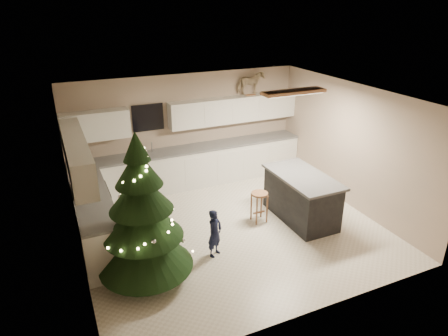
{
  "coord_description": "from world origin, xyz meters",
  "views": [
    {
      "loc": [
        -2.88,
        -6.04,
        4.14
      ],
      "look_at": [
        0.0,
        0.35,
        1.15
      ],
      "focal_mm": 32.0,
      "sensor_mm": 36.0,
      "label": 1
    }
  ],
  "objects_px": {
    "island": "(301,197)",
    "toddler": "(215,233)",
    "bar_stool": "(259,200)",
    "christmas_tree": "(143,222)",
    "rocking_horse": "(251,83)"
  },
  "relations": [
    {
      "from": "island",
      "to": "rocking_horse",
      "type": "xyz_separation_m",
      "value": [
        0.13,
        2.52,
        1.81
      ]
    },
    {
      "from": "bar_stool",
      "to": "toddler",
      "type": "xyz_separation_m",
      "value": [
        -1.26,
        -0.7,
        -0.04
      ]
    },
    {
      "from": "rocking_horse",
      "to": "island",
      "type": "bearing_deg",
      "value": 177.96
    },
    {
      "from": "island",
      "to": "toddler",
      "type": "xyz_separation_m",
      "value": [
        -2.07,
        -0.46,
        -0.04
      ]
    },
    {
      "from": "island",
      "to": "bar_stool",
      "type": "height_order",
      "value": "island"
    },
    {
      "from": "bar_stool",
      "to": "toddler",
      "type": "height_order",
      "value": "toddler"
    },
    {
      "from": "bar_stool",
      "to": "christmas_tree",
      "type": "relative_size",
      "value": 0.26
    },
    {
      "from": "bar_stool",
      "to": "toddler",
      "type": "distance_m",
      "value": 1.44
    },
    {
      "from": "christmas_tree",
      "to": "rocking_horse",
      "type": "xyz_separation_m",
      "value": [
        3.43,
        3.08,
        1.28
      ]
    },
    {
      "from": "island",
      "to": "christmas_tree",
      "type": "bearing_deg",
      "value": -170.34
    },
    {
      "from": "toddler",
      "to": "rocking_horse",
      "type": "height_order",
      "value": "rocking_horse"
    },
    {
      "from": "island",
      "to": "toddler",
      "type": "distance_m",
      "value": 2.12
    },
    {
      "from": "bar_stool",
      "to": "christmas_tree",
      "type": "xyz_separation_m",
      "value": [
        -2.48,
        -0.81,
        0.54
      ]
    },
    {
      "from": "island",
      "to": "christmas_tree",
      "type": "relative_size",
      "value": 0.69
    },
    {
      "from": "christmas_tree",
      "to": "island",
      "type": "bearing_deg",
      "value": 9.66
    }
  ]
}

